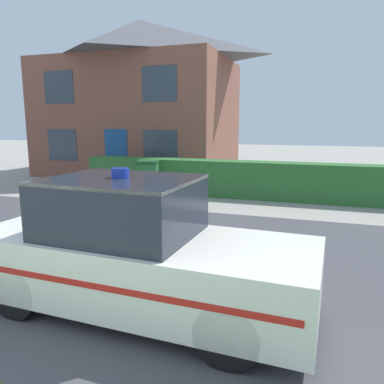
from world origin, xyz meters
name	(u,v)px	position (x,y,z in m)	size (l,w,h in m)	color
road_strip	(150,255)	(0.00, 4.61, 0.01)	(28.00, 6.94, 0.01)	#424247
garden_hedge	(250,180)	(0.75, 10.45, 0.58)	(11.22, 0.80, 1.15)	#2D662D
police_car	(136,252)	(0.69, 2.76, 0.77)	(4.30, 1.74, 1.80)	black
house_left	(140,97)	(-5.22, 14.92, 3.50)	(8.53, 6.09, 6.87)	brown
wheelie_bin	(148,179)	(-2.26, 9.34, 0.60)	(0.79, 0.85, 1.19)	#23662D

